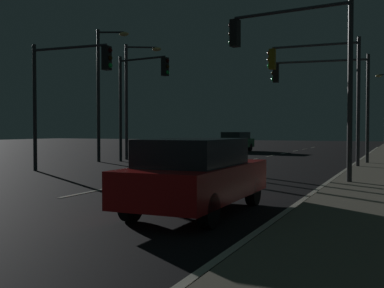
{
  "coord_description": "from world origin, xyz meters",
  "views": [
    {
      "loc": [
        8.01,
        -1.41,
        1.76
      ],
      "look_at": [
        -1.1,
        18.72,
        1.08
      ],
      "focal_mm": 43.52,
      "sensor_mm": 36.0,
      "label": 1
    }
  ],
  "objects_px": {
    "car": "(197,174)",
    "traffic_light_near_right": "(295,55)",
    "traffic_light_far_center": "(318,77)",
    "traffic_light_near_left": "(324,86)",
    "traffic_light_far_left": "(67,81)",
    "car_oncoming": "(235,141)",
    "traffic_light_mid_left": "(140,87)",
    "street_lamp_corner": "(103,83)",
    "street_lamp_far_end": "(132,90)"
  },
  "relations": [
    {
      "from": "traffic_light_mid_left",
      "to": "street_lamp_corner",
      "type": "distance_m",
      "value": 2.07
    },
    {
      "from": "traffic_light_near_left",
      "to": "traffic_light_near_right",
      "type": "xyz_separation_m",
      "value": [
        0.37,
        -8.65,
        0.3
      ]
    },
    {
      "from": "car_oncoming",
      "to": "traffic_light_far_center",
      "type": "relative_size",
      "value": 0.78
    },
    {
      "from": "traffic_light_far_left",
      "to": "car",
      "type": "bearing_deg",
      "value": -36.62
    },
    {
      "from": "car",
      "to": "traffic_light_near_left",
      "type": "bearing_deg",
      "value": 88.82
    },
    {
      "from": "traffic_light_mid_left",
      "to": "street_lamp_far_end",
      "type": "height_order",
      "value": "street_lamp_far_end"
    },
    {
      "from": "traffic_light_mid_left",
      "to": "traffic_light_far_center",
      "type": "xyz_separation_m",
      "value": [
        9.37,
        0.11,
        0.14
      ]
    },
    {
      "from": "traffic_light_near_right",
      "to": "street_lamp_far_end",
      "type": "distance_m",
      "value": 13.87
    },
    {
      "from": "car_oncoming",
      "to": "traffic_light_far_left",
      "type": "xyz_separation_m",
      "value": [
        -0.31,
        -20.3,
        2.97
      ]
    },
    {
      "from": "traffic_light_near_left",
      "to": "traffic_light_far_left",
      "type": "bearing_deg",
      "value": -136.4
    },
    {
      "from": "traffic_light_mid_left",
      "to": "car_oncoming",
      "type": "bearing_deg",
      "value": 87.75
    },
    {
      "from": "traffic_light_far_left",
      "to": "traffic_light_far_center",
      "type": "height_order",
      "value": "traffic_light_far_center"
    },
    {
      "from": "traffic_light_mid_left",
      "to": "traffic_light_far_center",
      "type": "relative_size",
      "value": 1.01
    },
    {
      "from": "traffic_light_near_right",
      "to": "car",
      "type": "bearing_deg",
      "value": -96.07
    },
    {
      "from": "street_lamp_corner",
      "to": "street_lamp_far_end",
      "type": "xyz_separation_m",
      "value": [
        0.4,
        2.37,
        -0.2
      ]
    },
    {
      "from": "street_lamp_far_end",
      "to": "traffic_light_near_left",
      "type": "bearing_deg",
      "value": 2.74
    },
    {
      "from": "car_oncoming",
      "to": "traffic_light_near_left",
      "type": "height_order",
      "value": "traffic_light_near_left"
    },
    {
      "from": "car_oncoming",
      "to": "traffic_light_mid_left",
      "type": "height_order",
      "value": "traffic_light_mid_left"
    },
    {
      "from": "car_oncoming",
      "to": "traffic_light_near_right",
      "type": "bearing_deg",
      "value": -65.89
    },
    {
      "from": "traffic_light_far_center",
      "to": "traffic_light_mid_left",
      "type": "bearing_deg",
      "value": -179.34
    },
    {
      "from": "traffic_light_near_left",
      "to": "traffic_light_far_left",
      "type": "xyz_separation_m",
      "value": [
        -9.04,
        -8.61,
        -0.14
      ]
    },
    {
      "from": "traffic_light_mid_left",
      "to": "traffic_light_near_right",
      "type": "bearing_deg",
      "value": -33.11
    },
    {
      "from": "traffic_light_mid_left",
      "to": "street_lamp_far_end",
      "type": "xyz_separation_m",
      "value": [
        -1.58,
        1.83,
        0.07
      ]
    },
    {
      "from": "traffic_light_far_left",
      "to": "street_lamp_corner",
      "type": "height_order",
      "value": "street_lamp_corner"
    },
    {
      "from": "car",
      "to": "traffic_light_far_center",
      "type": "distance_m",
      "value": 13.29
    },
    {
      "from": "street_lamp_corner",
      "to": "street_lamp_far_end",
      "type": "bearing_deg",
      "value": 80.44
    },
    {
      "from": "traffic_light_near_right",
      "to": "traffic_light_far_left",
      "type": "bearing_deg",
      "value": 179.75
    },
    {
      "from": "traffic_light_near_right",
      "to": "traffic_light_mid_left",
      "type": "bearing_deg",
      "value": 146.89
    },
    {
      "from": "traffic_light_far_center",
      "to": "street_lamp_corner",
      "type": "xyz_separation_m",
      "value": [
        -11.35,
        -0.65,
        0.13
      ]
    },
    {
      "from": "car",
      "to": "street_lamp_far_end",
      "type": "distance_m",
      "value": 18.29
    },
    {
      "from": "traffic_light_near_left",
      "to": "street_lamp_corner",
      "type": "distance_m",
      "value": 11.63
    },
    {
      "from": "traffic_light_near_left",
      "to": "traffic_light_far_center",
      "type": "distance_m",
      "value": 2.26
    },
    {
      "from": "traffic_light_mid_left",
      "to": "street_lamp_corner",
      "type": "bearing_deg",
      "value": -164.79
    },
    {
      "from": "car_oncoming",
      "to": "street_lamp_far_end",
      "type": "relative_size",
      "value": 0.66
    },
    {
      "from": "traffic_light_near_left",
      "to": "traffic_light_far_left",
      "type": "distance_m",
      "value": 12.48
    },
    {
      "from": "traffic_light_mid_left",
      "to": "traffic_light_far_left",
      "type": "xyz_separation_m",
      "value": [
        0.24,
        -6.26,
        -0.24
      ]
    },
    {
      "from": "traffic_light_near_left",
      "to": "street_lamp_far_end",
      "type": "distance_m",
      "value": 10.87
    },
    {
      "from": "car_oncoming",
      "to": "traffic_light_far_left",
      "type": "height_order",
      "value": "traffic_light_far_left"
    },
    {
      "from": "traffic_light_far_center",
      "to": "traffic_light_near_left",
      "type": "bearing_deg",
      "value": 92.38
    },
    {
      "from": "car",
      "to": "traffic_light_near_left",
      "type": "distance_m",
      "value": 15.41
    },
    {
      "from": "car",
      "to": "traffic_light_near_right",
      "type": "height_order",
      "value": "traffic_light_near_right"
    },
    {
      "from": "traffic_light_far_center",
      "to": "traffic_light_near_right",
      "type": "bearing_deg",
      "value": -87.49
    },
    {
      "from": "traffic_light_mid_left",
      "to": "traffic_light_near_right",
      "type": "xyz_separation_m",
      "value": [
        9.65,
        -6.3,
        0.19
      ]
    },
    {
      "from": "car",
      "to": "street_lamp_corner",
      "type": "xyz_separation_m",
      "value": [
        -10.95,
        12.2,
        3.49
      ]
    },
    {
      "from": "car_oncoming",
      "to": "traffic_light_near_right",
      "type": "height_order",
      "value": "traffic_light_near_right"
    },
    {
      "from": "car",
      "to": "traffic_light_far_center",
      "type": "relative_size",
      "value": 0.77
    },
    {
      "from": "car",
      "to": "car_oncoming",
      "type": "distance_m",
      "value": 28.08
    },
    {
      "from": "traffic_light_near_right",
      "to": "street_lamp_far_end",
      "type": "height_order",
      "value": "street_lamp_far_end"
    },
    {
      "from": "car_oncoming",
      "to": "traffic_light_mid_left",
      "type": "distance_m",
      "value": 14.42
    },
    {
      "from": "traffic_light_far_left",
      "to": "street_lamp_corner",
      "type": "relative_size",
      "value": 0.75
    }
  ]
}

